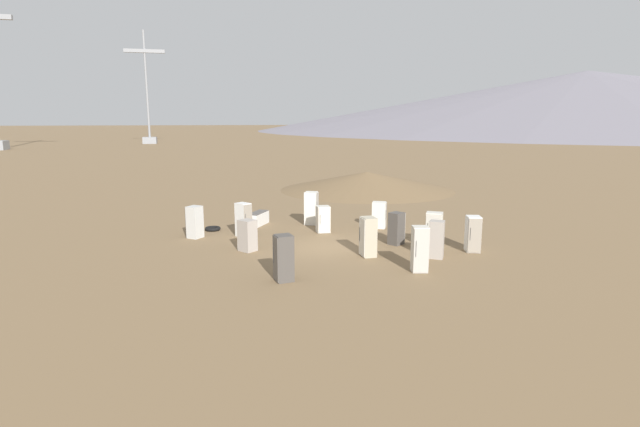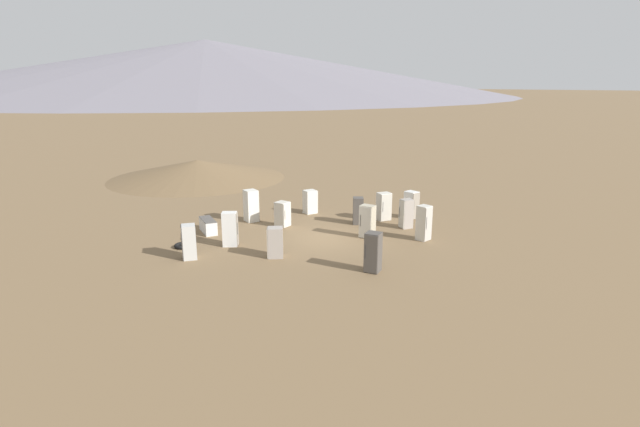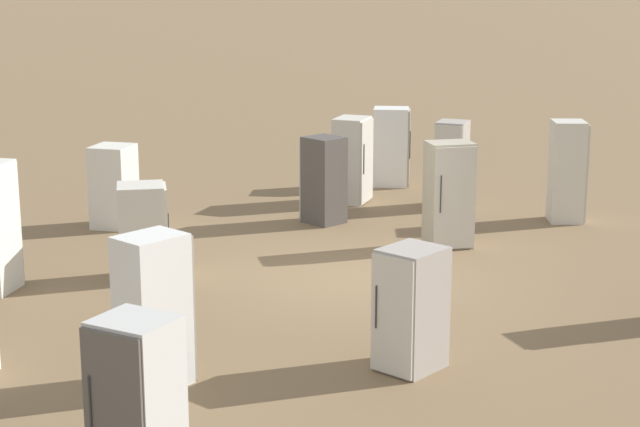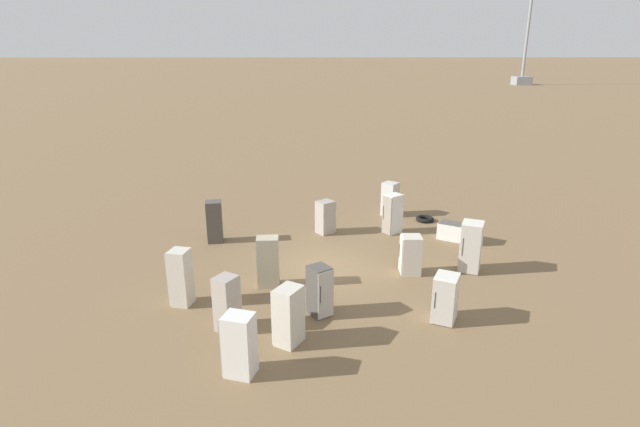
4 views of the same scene
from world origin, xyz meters
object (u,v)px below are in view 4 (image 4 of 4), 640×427
discarded_fridge_9 (227,303)px  discarded_fridge_11 (239,345)px  discarded_fridge_0 (180,277)px  discarded_fridge_3 (459,232)px  discarded_fridge_5 (390,199)px  discarded_fridge_8 (288,316)px  discarded_fridge_1 (326,217)px  discarded_fridge_4 (320,291)px  power_pylon_3 (527,41)px  discarded_fridge_10 (268,262)px  discarded_fridge_6 (410,255)px  discarded_fridge_13 (393,214)px  discarded_fridge_2 (214,222)px  discarded_fridge_7 (445,298)px  discarded_fridge_12 (471,247)px  scrap_tire (425,219)px

discarded_fridge_9 → discarded_fridge_11: size_ratio=1.01×
discarded_fridge_0 → discarded_fridge_11: (-3.78, -2.37, -0.10)m
discarded_fridge_3 → discarded_fridge_5: discarded_fridge_5 is taller
discarded_fridge_5 → discarded_fridge_8: size_ratio=0.98×
discarded_fridge_1 → discarded_fridge_4: size_ratio=0.93×
discarded_fridge_9 → power_pylon_3: bearing=95.9°
discarded_fridge_10 → discarded_fridge_6: bearing=7.8°
discarded_fridge_3 → discarded_fridge_13: 2.99m
discarded_fridge_6 → discarded_fridge_10: (-0.85, 5.18, 0.17)m
discarded_fridge_3 → discarded_fridge_10: size_ratio=1.03×
discarded_fridge_2 → discarded_fridge_10: size_ratio=1.00×
discarded_fridge_8 → discarded_fridge_13: size_ratio=0.96×
discarded_fridge_3 → discarded_fridge_4: discarded_fridge_4 is taller
discarded_fridge_3 → discarded_fridge_7: bearing=-168.8°
discarded_fridge_5 → discarded_fridge_9: discarded_fridge_9 is taller
discarded_fridge_3 → discarded_fridge_8: discarded_fridge_8 is taller
discarded_fridge_9 → discarded_fridge_12: discarded_fridge_12 is taller
discarded_fridge_8 → discarded_fridge_7: bearing=-45.5°
discarded_fridge_4 → discarded_fridge_5: 10.51m
discarded_fridge_7 → discarded_fridge_10: (2.57, 5.57, 0.15)m
discarded_fridge_8 → power_pylon_3: bearing=6.0°
discarded_fridge_3 → discarded_fridge_11: size_ratio=1.10×
power_pylon_3 → discarded_fridge_1: bearing=153.2°
discarded_fridge_7 → discarded_fridge_8: 4.86m
discarded_fridge_9 → discarded_fridge_13: 10.19m
discarded_fridge_4 → discarded_fridge_6: discarded_fridge_4 is taller
discarded_fridge_2 → discarded_fridge_5: (3.41, -8.14, -0.06)m
discarded_fridge_2 → discarded_fridge_6: discarded_fridge_2 is taller
discarded_fridge_0 → discarded_fridge_7: size_ratio=1.25×
discarded_fridge_1 → discarded_fridge_12: size_ratio=0.77×
discarded_fridge_2 → discarded_fridge_3: discarded_fridge_2 is taller
discarded_fridge_2 → discarded_fridge_9: size_ratio=1.06×
discarded_fridge_6 → discarded_fridge_7: size_ratio=0.98×
discarded_fridge_6 → discarded_fridge_8: discarded_fridge_8 is taller
discarded_fridge_1 → discarded_fridge_5: discarded_fridge_5 is taller
discarded_fridge_4 → discarded_fridge_7: discarded_fridge_4 is taller
discarded_fridge_13 → power_pylon_3: bearing=-61.3°
discarded_fridge_12 → scrap_tire: 5.85m
discarded_fridge_10 → discarded_fridge_13: 7.37m
scrap_tire → discarded_fridge_11: bearing=147.8°
discarded_fridge_7 → discarded_fridge_12: (3.57, -1.89, 0.22)m
discarded_fridge_1 → discarded_fridge_6: 5.33m
discarded_fridge_9 → discarded_fridge_12: (3.89, -8.46, 0.12)m
discarded_fridge_8 → discarded_fridge_2: bearing=54.8°
discarded_fridge_7 → discarded_fridge_11: 6.45m
discarded_fridge_6 → discarded_fridge_8: bearing=137.5°
discarded_fridge_4 → discarded_fridge_5: (9.81, -3.76, 0.03)m
power_pylon_3 → discarded_fridge_3: (-98.93, 43.65, -9.34)m
discarded_fridge_11 → discarded_fridge_12: (6.08, -7.83, 0.13)m
power_pylon_3 → discarded_fridge_6: 112.63m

